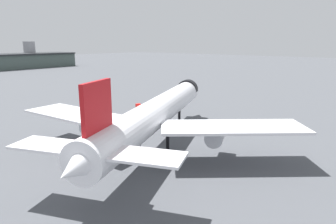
% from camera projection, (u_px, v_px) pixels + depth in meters
% --- Properties ---
extents(ground, '(900.00, 900.00, 0.00)m').
position_uv_depth(ground, '(143.00, 149.00, 65.33)').
color(ground, '#4C4F54').
extents(airliner_near_gate, '(64.56, 57.90, 17.90)m').
position_uv_depth(airliner_near_gate, '(157.00, 113.00, 64.74)').
color(airliner_near_gate, white).
rests_on(airliner_near_gate, ground).
extents(service_truck_front, '(3.76, 5.92, 3.00)m').
position_uv_depth(service_truck_front, '(161.00, 103.00, 106.37)').
color(service_truck_front, black).
rests_on(service_truck_front, ground).
extents(baggage_tug_wing, '(2.80, 3.56, 1.85)m').
position_uv_depth(baggage_tug_wing, '(139.00, 107.00, 103.85)').
color(baggage_tug_wing, black).
rests_on(baggage_tug_wing, ground).
extents(traffic_cone_near_nose, '(0.45, 0.45, 0.57)m').
position_uv_depth(traffic_cone_near_nose, '(107.00, 111.00, 100.87)').
color(traffic_cone_near_nose, '#F2600C').
rests_on(traffic_cone_near_nose, ground).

